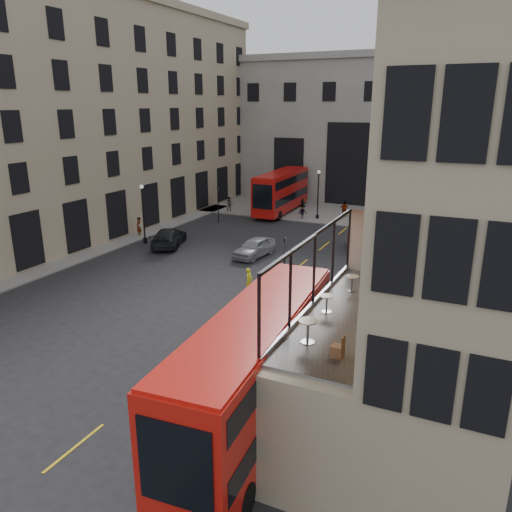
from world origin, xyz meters
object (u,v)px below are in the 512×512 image
at_px(bus_far, 282,190).
at_px(pedestrian_c, 344,209).
at_px(street_lamp_b, 318,198).
at_px(cafe_table_far, 352,281).
at_px(cafe_table_mid, 327,301).
at_px(cafe_chair_a, 338,351).
at_px(bus_near, 256,365).
at_px(cafe_chair_c, 373,315).
at_px(bicycle, 269,298).
at_px(cyclist, 249,281).
at_px(cafe_chair_d, 379,288).
at_px(car_c, 169,237).
at_px(pedestrian_d, 398,217).
at_px(traffic_light_far, 218,200).
at_px(car_b, 356,243).
at_px(pedestrian_b, 303,212).
at_px(pedestrian_e, 139,227).
at_px(street_lamp_a, 144,217).
at_px(car_a, 254,247).
at_px(traffic_light_near, 284,257).
at_px(cafe_table_near, 308,328).
at_px(pedestrian_a, 229,205).
at_px(cafe_chair_b, 380,316).

relative_size(bus_far, pedestrian_c, 6.59).
height_order(street_lamp_b, cafe_table_far, street_lamp_b).
height_order(cafe_table_mid, cafe_chair_a, cafe_chair_a).
xyz_separation_m(bus_near, cafe_chair_c, (3.90, 1.58, 2.12)).
distance_m(bicycle, cyclist, 2.38).
distance_m(pedestrian_c, cafe_chair_d, 35.53).
height_order(car_c, pedestrian_d, pedestrian_d).
bearing_deg(bus_near, cafe_chair_d, 51.98).
xyz_separation_m(traffic_light_far, cyclist, (11.98, -17.19, -1.56)).
bearing_deg(street_lamp_b, traffic_light_far, -146.31).
height_order(car_b, car_c, car_c).
distance_m(pedestrian_b, pedestrian_e, 17.83).
xyz_separation_m(pedestrian_b, cafe_chair_c, (14.84, -33.72, 4.01)).
distance_m(street_lamp_a, car_a, 10.86).
distance_m(traffic_light_near, bus_far, 25.83).
xyz_separation_m(bus_near, cafe_table_near, (2.35, -1.01, 2.42)).
relative_size(car_c, cafe_chair_a, 7.39).
xyz_separation_m(bicycle, pedestrian_e, (-17.96, 10.16, 0.50)).
relative_size(car_b, car_c, 0.72).
height_order(bus_near, cafe_chair_c, cafe_chair_c).
bearing_deg(car_c, cafe_table_near, 113.48).
bearing_deg(bus_near, traffic_light_near, 107.80).
bearing_deg(car_c, bus_near, 111.38).
bearing_deg(bicycle, cafe_table_far, -120.56).
distance_m(traffic_light_near, cafe_table_near, 16.73).
bearing_deg(traffic_light_near, pedestrian_a, 126.11).
xyz_separation_m(street_lamp_a, cafe_table_mid, (22.65, -18.36, 2.65)).
bearing_deg(pedestrian_b, cafe_table_far, -124.87).
height_order(pedestrian_d, cafe_chair_d, cafe_chair_d).
bearing_deg(cafe_chair_a, car_c, 134.70).
distance_m(cyclist, pedestrian_c, 25.37).
bearing_deg(traffic_light_near, car_c, 155.38).
height_order(traffic_light_near, bus_near, bus_near).
relative_size(cafe_table_mid, cafe_table_far, 1.00).
height_order(bus_near, cafe_table_near, cafe_table_near).
relative_size(street_lamp_a, cafe_chair_a, 7.11).
bearing_deg(cafe_table_near, cafe_chair_d, 77.97).
height_order(bus_far, cyclist, bus_far).
bearing_deg(pedestrian_b, street_lamp_a, 179.80).
bearing_deg(cafe_table_near, car_b, 100.45).
relative_size(car_c, pedestrian_b, 3.36).
bearing_deg(car_b, cafe_chair_d, -91.93).
height_order(car_b, cafe_table_mid, cafe_table_mid).
relative_size(street_lamp_b, pedestrian_d, 2.99).
bearing_deg(pedestrian_b, bus_near, -130.96).
bearing_deg(cafe_chair_b, cyclist, 133.46).
bearing_deg(street_lamp_b, cafe_table_mid, -71.26).
relative_size(traffic_light_far, pedestrian_a, 2.08).
bearing_deg(cafe_chair_b, cafe_chair_a, -101.54).
xyz_separation_m(pedestrian_b, cafe_table_mid, (13.09, -33.64, 4.22)).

